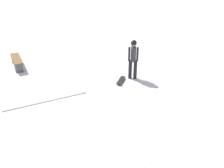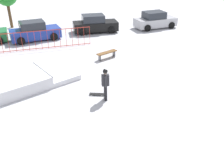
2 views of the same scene
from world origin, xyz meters
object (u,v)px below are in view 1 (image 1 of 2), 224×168
skater (133,57)px  skateboard (121,80)px  skate_ramp (59,136)px  park_bench (17,60)px

skater → skateboard: 1.13m
skateboard → skater: bearing=-37.7°
skate_ramp → skateboard: 4.37m
skate_ramp → skater: 4.98m
skater → skateboard: (-0.30, 0.56, -0.93)m
skater → park_bench: 5.62m
skateboard → park_bench: bearing=89.2°
skateboard → park_bench: 5.19m
skater → park_bench: skater is taller
skater → skateboard: bearing=129.9°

